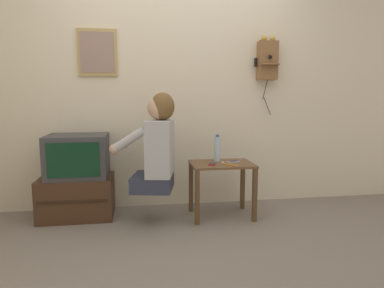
# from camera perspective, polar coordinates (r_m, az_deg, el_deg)

# --- Properties ---
(ground_plane) EXTENTS (14.00, 14.00, 0.00)m
(ground_plane) POSITION_cam_1_polar(r_m,az_deg,el_deg) (2.83, 0.12, -16.44)
(ground_plane) COLOR slate
(wall_back) EXTENTS (6.80, 0.05, 2.55)m
(wall_back) POSITION_cam_1_polar(r_m,az_deg,el_deg) (3.65, -2.52, 9.59)
(wall_back) COLOR beige
(wall_back) RESTS_ON ground_plane
(side_table) EXTENTS (0.60, 0.43, 0.53)m
(side_table) POSITION_cam_1_polar(r_m,az_deg,el_deg) (3.34, 4.96, -4.98)
(side_table) COLOR brown
(side_table) RESTS_ON ground_plane
(person) EXTENTS (0.60, 0.52, 0.89)m
(person) POSITION_cam_1_polar(r_m,az_deg,el_deg) (3.13, -5.84, -0.18)
(person) COLOR #2D3347
(person) RESTS_ON ground_plane
(tv_stand) EXTENTS (0.69, 0.46, 0.40)m
(tv_stand) POSITION_cam_1_polar(r_m,az_deg,el_deg) (3.55, -18.60, -8.35)
(tv_stand) COLOR #422819
(tv_stand) RESTS_ON ground_plane
(television) EXTENTS (0.56, 0.46, 0.41)m
(television) POSITION_cam_1_polar(r_m,az_deg,el_deg) (3.47, -18.52, -1.89)
(television) COLOR #38383A
(television) RESTS_ON tv_stand
(wall_phone_antique) EXTENTS (0.25, 0.19, 0.83)m
(wall_phone_antique) POSITION_cam_1_polar(r_m,az_deg,el_deg) (3.82, 12.44, 13.54)
(wall_phone_antique) COLOR brown
(framed_picture) EXTENTS (0.38, 0.03, 0.46)m
(framed_picture) POSITION_cam_1_polar(r_m,az_deg,el_deg) (3.64, -15.50, 14.50)
(framed_picture) COLOR tan
(cell_phone_held) EXTENTS (0.10, 0.14, 0.01)m
(cell_phone_held) POSITION_cam_1_polar(r_m,az_deg,el_deg) (3.24, 3.41, -3.30)
(cell_phone_held) COLOR maroon
(cell_phone_held) RESTS_ON side_table
(cell_phone_spare) EXTENTS (0.14, 0.11, 0.01)m
(cell_phone_spare) POSITION_cam_1_polar(r_m,az_deg,el_deg) (3.37, 6.87, -2.92)
(cell_phone_spare) COLOR silver
(cell_phone_spare) RESTS_ON side_table
(water_bottle) EXTENTS (0.06, 0.06, 0.26)m
(water_bottle) POSITION_cam_1_polar(r_m,az_deg,el_deg) (3.38, 4.24, -0.78)
(water_bottle) COLOR #ADC6DB
(water_bottle) RESTS_ON side_table
(toothbrush) EXTENTS (0.12, 0.15, 0.02)m
(toothbrush) POSITION_cam_1_polar(r_m,az_deg,el_deg) (3.22, 6.06, -3.38)
(toothbrush) COLOR orange
(toothbrush) RESTS_ON side_table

